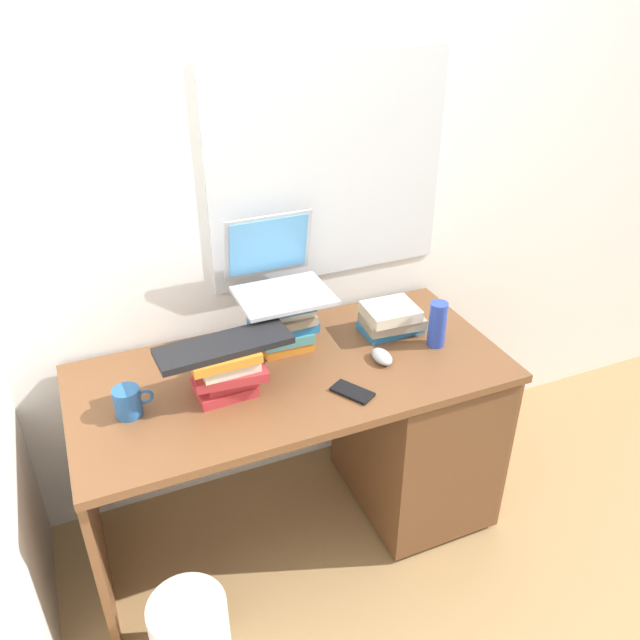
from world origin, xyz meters
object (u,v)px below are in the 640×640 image
(cell_phone, at_px, (352,392))
(wastebasket, at_px, (191,636))
(book_stack_tall, at_px, (284,323))
(laptop, at_px, (277,274))
(desk, at_px, (388,424))
(book_stack_keyboard_riser, at_px, (226,369))
(computer_mouse, at_px, (382,356))
(mug, at_px, (128,402))
(keyboard, at_px, (224,346))
(water_bottle, at_px, (437,324))
(book_stack_side, at_px, (391,319))

(cell_phone, height_order, wastebasket, cell_phone)
(book_stack_tall, height_order, laptop, laptop)
(wastebasket, bearing_deg, desk, 23.46)
(book_stack_keyboard_riser, bearing_deg, computer_mouse, -3.97)
(laptop, height_order, mug, laptop)
(desk, xyz_separation_m, computer_mouse, (-0.07, -0.04, 0.35))
(book_stack_keyboard_riser, xyz_separation_m, keyboard, (-0.00, -0.00, 0.09))
(cell_phone, xyz_separation_m, wastebasket, (-0.64, -0.21, -0.60))
(mug, relative_size, water_bottle, 0.71)
(mug, bearing_deg, keyboard, -1.90)
(book_stack_keyboard_riser, bearing_deg, laptop, 42.00)
(book_stack_keyboard_riser, bearing_deg, desk, 0.40)
(book_stack_keyboard_riser, height_order, water_bottle, water_bottle)
(book_stack_keyboard_riser, xyz_separation_m, book_stack_side, (0.66, 0.12, -0.03))
(book_stack_keyboard_riser, relative_size, keyboard, 0.59)
(keyboard, xyz_separation_m, wastebasket, (-0.27, -0.37, -0.78))
(desk, relative_size, cell_phone, 10.79)
(book_stack_side, relative_size, keyboard, 0.55)
(book_stack_tall, height_order, keyboard, book_stack_tall)
(book_stack_side, distance_m, laptop, 0.46)
(book_stack_side, relative_size, mug, 1.89)
(book_stack_tall, bearing_deg, cell_phone, -72.97)
(water_bottle, bearing_deg, book_stack_tall, 158.84)
(water_bottle, xyz_separation_m, wastebasket, (-1.04, -0.36, -0.68))
(laptop, bearing_deg, keyboard, -137.67)
(book_stack_side, relative_size, water_bottle, 1.35)
(book_stack_side, bearing_deg, computer_mouse, -127.05)
(book_stack_side, bearing_deg, cell_phone, -135.73)
(book_stack_tall, bearing_deg, book_stack_keyboard_riser, -145.97)
(wastebasket, bearing_deg, book_stack_side, 28.20)
(mug, bearing_deg, desk, -0.16)
(wastebasket, bearing_deg, laptop, 48.93)
(desk, bearing_deg, book_stack_keyboard_riser, -179.60)
(water_bottle, relative_size, cell_phone, 1.24)
(book_stack_tall, relative_size, keyboard, 0.56)
(desk, height_order, book_stack_side, book_stack_side)
(cell_phone, bearing_deg, computer_mouse, 5.01)
(computer_mouse, xyz_separation_m, mug, (-0.85, 0.04, 0.03))
(book_stack_keyboard_riser, bearing_deg, book_stack_tall, 34.03)
(laptop, bearing_deg, book_stack_tall, -91.44)
(keyboard, bearing_deg, laptop, 38.80)
(desk, xyz_separation_m, wastebasket, (-0.88, -0.38, -0.26))
(desk, xyz_separation_m, cell_phone, (-0.24, -0.17, 0.34))
(desk, bearing_deg, book_stack_tall, 153.55)
(desk, relative_size, book_stack_tall, 6.22)
(computer_mouse, height_order, water_bottle, water_bottle)
(mug, bearing_deg, book_stack_side, 6.81)
(book_stack_tall, height_order, cell_phone, book_stack_tall)
(book_stack_side, relative_size, computer_mouse, 2.20)
(keyboard, bearing_deg, cell_phone, -27.28)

